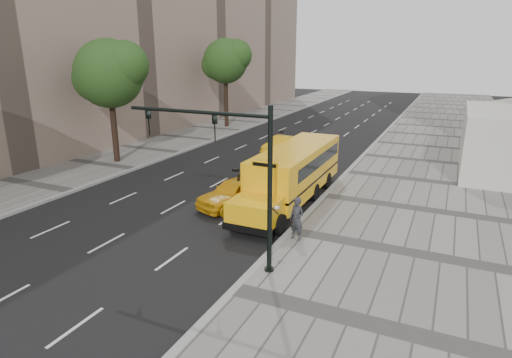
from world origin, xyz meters
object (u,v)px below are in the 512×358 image
at_px(traffic_signal, 235,166).
at_px(school_bus, 294,170).
at_px(pedestrian, 297,219).
at_px(taxi_near, 236,192).
at_px(taxi_far, 281,145).
at_px(tree_c, 226,61).
at_px(tree_b, 110,73).

bearing_deg(traffic_signal, school_bus, 94.69).
bearing_deg(pedestrian, taxi_near, 164.62).
height_order(taxi_near, taxi_far, taxi_near).
bearing_deg(tree_c, school_bus, -52.44).
xyz_separation_m(taxi_far, pedestrian, (7.07, -15.90, 0.44)).
bearing_deg(pedestrian, tree_b, 174.01).
bearing_deg(taxi_far, taxi_near, -69.98).
height_order(school_bus, pedestrian, school_bus).
bearing_deg(tree_b, pedestrian, -23.88).
bearing_deg(traffic_signal, tree_c, 119.29).
relative_size(taxi_near, taxi_far, 1.11).
distance_m(school_bus, taxi_far, 11.73).
bearing_deg(taxi_far, pedestrian, -56.95).
relative_size(tree_c, school_bus, 0.82).
bearing_deg(tree_c, pedestrian, -55.52).
bearing_deg(taxi_near, pedestrian, -12.42).
height_order(tree_b, traffic_signal, tree_b).
bearing_deg(tree_b, taxi_far, 40.21).
height_order(taxi_far, pedestrian, pedestrian).
relative_size(tree_b, traffic_signal, 1.41).
relative_size(school_bus, traffic_signal, 1.81).
height_order(tree_c, taxi_near, tree_c).
height_order(tree_b, school_bus, tree_b).
relative_size(school_bus, taxi_near, 2.49).
bearing_deg(school_bus, tree_c, 127.56).
relative_size(tree_c, pedestrian, 4.87).
distance_m(taxi_near, taxi_far, 13.14).
distance_m(tree_b, pedestrian, 19.38).
distance_m(tree_c, taxi_far, 14.77).
bearing_deg(school_bus, pedestrian, -68.79).
relative_size(pedestrian, traffic_signal, 0.30).
height_order(taxi_near, pedestrian, pedestrian).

